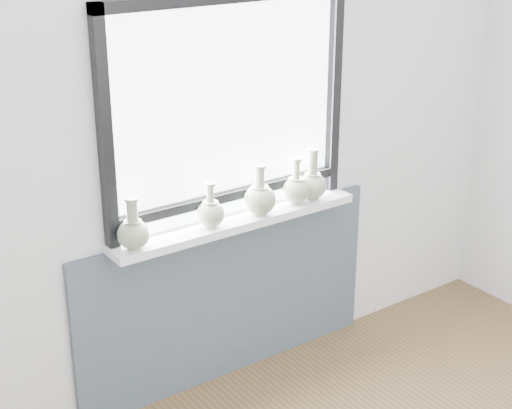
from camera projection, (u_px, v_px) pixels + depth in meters
back_wall at (224, 132)px, 3.68m from camera, size 3.60×0.02×2.60m
apron_panel at (230, 298)px, 3.98m from camera, size 1.70×0.03×0.86m
windowsill at (237, 221)px, 3.76m from camera, size 1.32×0.18×0.04m
window at (228, 105)px, 3.60m from camera, size 1.30×0.06×1.05m
vase_a at (133, 232)px, 3.40m from camera, size 0.14×0.14×0.24m
vase_b at (211, 212)px, 3.63m from camera, size 0.13×0.13×0.22m
vase_c at (260, 198)px, 3.77m from camera, size 0.16×0.16×0.25m
vase_d at (296, 189)px, 3.91m from camera, size 0.14×0.14×0.24m
vase_e at (312, 183)px, 3.96m from camera, size 0.15×0.15×0.26m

